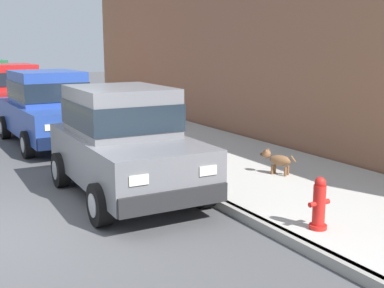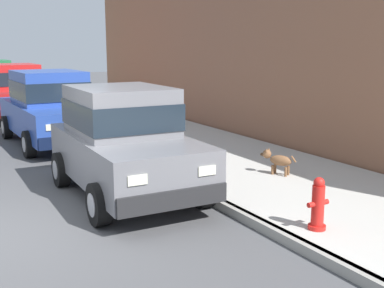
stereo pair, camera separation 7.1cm
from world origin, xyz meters
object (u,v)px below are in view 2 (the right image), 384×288
(fire_hydrant, at_px, (318,205))
(car_grey_hatchback, at_px, (124,140))
(car_red_sedan, at_px, (14,91))
(dog_brown, at_px, (277,160))
(car_blue_sedan, at_px, (50,107))

(fire_hydrant, bearing_deg, car_grey_hatchback, 115.53)
(car_red_sedan, bearing_deg, dog_brown, -75.70)
(car_blue_sedan, distance_m, car_red_sedan, 5.41)
(car_blue_sedan, xyz_separation_m, fire_hydrant, (1.52, -8.39, -0.51))
(car_grey_hatchback, relative_size, car_red_sedan, 0.83)
(car_grey_hatchback, relative_size, car_blue_sedan, 0.83)
(fire_hydrant, bearing_deg, car_red_sedan, 96.27)
(car_grey_hatchback, distance_m, car_red_sedan, 10.64)
(car_blue_sedan, bearing_deg, dog_brown, -63.88)
(car_red_sedan, distance_m, fire_hydrant, 13.89)
(car_blue_sedan, relative_size, fire_hydrant, 6.39)
(car_blue_sedan, bearing_deg, car_grey_hatchback, -89.88)
(car_grey_hatchback, bearing_deg, fire_hydrant, -64.47)
(car_red_sedan, relative_size, dog_brown, 6.59)
(car_red_sedan, xyz_separation_m, fire_hydrant, (1.52, -13.80, -0.51))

